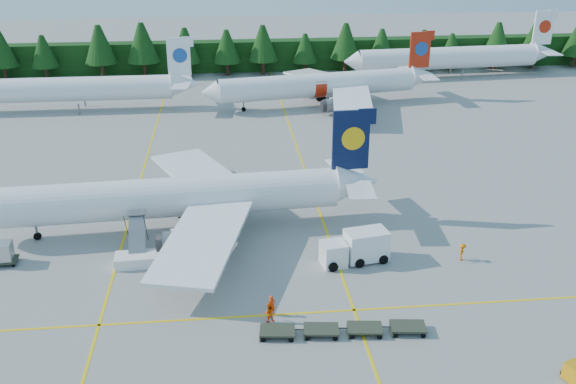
{
  "coord_description": "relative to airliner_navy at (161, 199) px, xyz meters",
  "views": [
    {
      "loc": [
        -3.7,
        -48.61,
        29.01
      ],
      "look_at": [
        2.36,
        10.29,
        3.5
      ],
      "focal_mm": 40.0,
      "sensor_mm": 36.0,
      "label": 1
    }
  ],
  "objects": [
    {
      "name": "ground",
      "position": [
        10.2,
        -9.95,
        -3.48
      ],
      "size": [
        320.0,
        320.0,
        0.0
      ],
      "primitive_type": "plane",
      "color": "gray",
      "rests_on": "ground"
    },
    {
      "name": "airliner_far_right",
      "position": [
        48.89,
        61.96,
        0.35
      ],
      "size": [
        42.05,
        7.09,
        12.22
      ],
      "rotation": [
        0.0,
        0.0,
        0.08
      ],
      "color": "white",
      "rests_on": "ground"
    },
    {
      "name": "crew_b",
      "position": [
        9.28,
        -16.8,
        -2.64
      ],
      "size": [
        0.91,
        0.76,
        1.69
      ],
      "primitive_type": "imported",
      "rotation": [
        0.0,
        0.0,
        3.3
      ],
      "color": "#FE5205",
      "rests_on": "ground"
    },
    {
      "name": "crew_c",
      "position": [
        27.61,
        -8.94,
        -2.65
      ],
      "size": [
        0.75,
        0.83,
        1.67
      ],
      "primitive_type": "imported",
      "rotation": [
        0.0,
        0.0,
        1.05
      ],
      "color": "#E26504",
      "rests_on": "ground"
    },
    {
      "name": "airliner_red",
      "position": [
        21.37,
        44.0,
        -0.07
      ],
      "size": [
        38.83,
        31.7,
        11.36
      ],
      "rotation": [
        0.0,
        0.0,
        0.17
      ],
      "color": "white",
      "rests_on": "ground"
    },
    {
      "name": "airliner_navy",
      "position": [
        0.0,
        0.0,
        0.0
      ],
      "size": [
        39.86,
        32.73,
        11.58
      ],
      "rotation": [
        0.0,
        0.0,
        0.06
      ],
      "color": "white",
      "rests_on": "ground"
    },
    {
      "name": "dolly_train",
      "position": [
        14.74,
        -18.99,
        -2.99
      ],
      "size": [
        12.71,
        2.43,
        0.15
      ],
      "rotation": [
        0.0,
        0.0,
        -0.12
      ],
      "color": "#303627",
      "rests_on": "ground"
    },
    {
      "name": "treeline_hedge",
      "position": [
        10.2,
        72.05,
        -0.48
      ],
      "size": [
        220.0,
        4.0,
        6.0
      ],
      "primitive_type": "cube",
      "color": "black",
      "rests_on": "ground"
    },
    {
      "name": "airliner_far_left",
      "position": [
        -19.5,
        45.38,
        0.09
      ],
      "size": [
        39.14,
        4.02,
        11.39
      ],
      "rotation": [
        0.0,
        0.0,
        0.0
      ],
      "color": "white",
      "rests_on": "ground"
    },
    {
      "name": "taxi_stripe_a",
      "position": [
        -3.8,
        10.05,
        -3.48
      ],
      "size": [
        0.25,
        120.0,
        0.01
      ],
      "primitive_type": "cube",
      "color": "yellow",
      "rests_on": "ground"
    },
    {
      "name": "service_truck",
      "position": [
        17.75,
        -8.2,
        -2.03
      ],
      "size": [
        6.4,
        3.3,
        2.94
      ],
      "rotation": [
        0.0,
        0.0,
        0.19
      ],
      "color": "white",
      "rests_on": "ground"
    },
    {
      "name": "taxi_stripe_b",
      "position": [
        16.2,
        10.05,
        -3.48
      ],
      "size": [
        0.25,
        120.0,
        0.01
      ],
      "primitive_type": "cube",
      "color": "yellow",
      "rests_on": "ground"
    },
    {
      "name": "airstairs",
      "position": [
        -1.87,
        -6.46,
        -2.7
      ],
      "size": [
        4.08,
        5.54,
        3.58
      ],
      "rotation": [
        0.0,
        0.0,
        0.06
      ],
      "color": "white",
      "rests_on": "ground"
    },
    {
      "name": "crew_a",
      "position": [
        9.6,
        -15.92,
        -2.62
      ],
      "size": [
        0.75,
        0.65,
        1.73
      ],
      "primitive_type": "imported",
      "rotation": [
        0.0,
        0.0,
        0.46
      ],
      "color": "#FF3705",
      "rests_on": "ground"
    },
    {
      "name": "taxi_stripe_cross",
      "position": [
        10.2,
        -15.95,
        -3.48
      ],
      "size": [
        80.0,
        0.25,
        0.01
      ],
      "primitive_type": "cube",
      "color": "yellow",
      "rests_on": "ground"
    }
  ]
}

